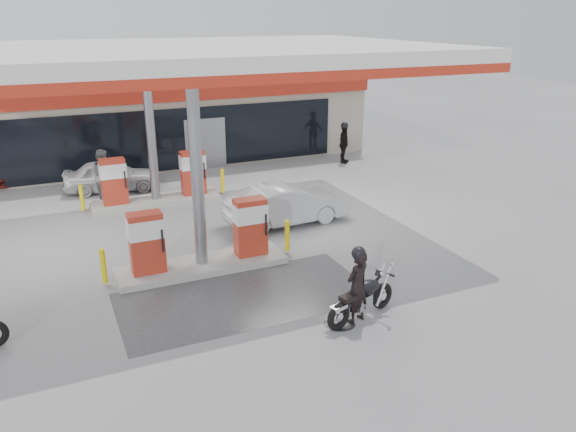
# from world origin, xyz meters

# --- Properties ---
(ground) EXTENTS (90.00, 90.00, 0.00)m
(ground) POSITION_xyz_m (0.00, 0.00, 0.00)
(ground) COLOR gray
(ground) RESTS_ON ground
(wet_patch) EXTENTS (6.00, 3.00, 0.00)m
(wet_patch) POSITION_xyz_m (0.50, 0.00, 0.00)
(wet_patch) COLOR #4C4C4F
(wet_patch) RESTS_ON ground
(drain_cover) EXTENTS (0.70, 0.70, 0.01)m
(drain_cover) POSITION_xyz_m (2.00, -2.00, 0.00)
(drain_cover) COLOR #38383A
(drain_cover) RESTS_ON ground
(store_building) EXTENTS (22.00, 8.22, 4.00)m
(store_building) POSITION_xyz_m (0.01, 15.94, 2.01)
(store_building) COLOR #C1B3A1
(store_building) RESTS_ON ground
(canopy) EXTENTS (16.00, 10.02, 5.51)m
(canopy) POSITION_xyz_m (0.00, 5.00, 5.27)
(canopy) COLOR silver
(canopy) RESTS_ON ground
(pump_island_near) EXTENTS (5.14, 1.30, 1.78)m
(pump_island_near) POSITION_xyz_m (0.00, 2.00, 0.71)
(pump_island_near) COLOR #9E9E99
(pump_island_near) RESTS_ON ground
(pump_island_far) EXTENTS (5.14, 1.30, 1.78)m
(pump_island_far) POSITION_xyz_m (0.00, 8.00, 0.71)
(pump_island_far) COLOR #9E9E99
(pump_island_far) RESTS_ON ground
(main_motorcycle) EXTENTS (2.03, 0.92, 1.07)m
(main_motorcycle) POSITION_xyz_m (2.56, -1.98, 0.47)
(main_motorcycle) COLOR black
(main_motorcycle) RESTS_ON ground
(biker_main) EXTENTS (0.72, 0.59, 1.69)m
(biker_main) POSITION_xyz_m (2.38, -2.04, 0.84)
(biker_main) COLOR black
(biker_main) RESTS_ON ground
(sedan_white) EXTENTS (3.71, 1.96, 1.20)m
(sedan_white) POSITION_xyz_m (-1.22, 10.20, 0.60)
(sedan_white) COLOR #BBBBBD
(sedan_white) RESTS_ON ground
(attendant) EXTENTS (0.88, 1.04, 1.92)m
(attendant) POSITION_xyz_m (-1.61, 9.00, 0.96)
(attendant) COLOR slate
(attendant) RESTS_ON ground
(hatchback_silver) EXTENTS (4.01, 1.60, 1.30)m
(hatchback_silver) POSITION_xyz_m (3.43, 4.20, 0.65)
(hatchback_silver) COLOR #B4B8BD
(hatchback_silver) RESTS_ON ground
(parked_car_right) EXTENTS (4.64, 2.93, 1.19)m
(parked_car_right) POSITION_xyz_m (5.25, 14.00, 0.60)
(parked_car_right) COLOR #4D1011
(parked_car_right) RESTS_ON ground
(biker_walking) EXTENTS (1.04, 1.03, 1.76)m
(biker_walking) POSITION_xyz_m (9.00, 10.34, 0.88)
(biker_walking) COLOR black
(biker_walking) RESTS_ON ground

